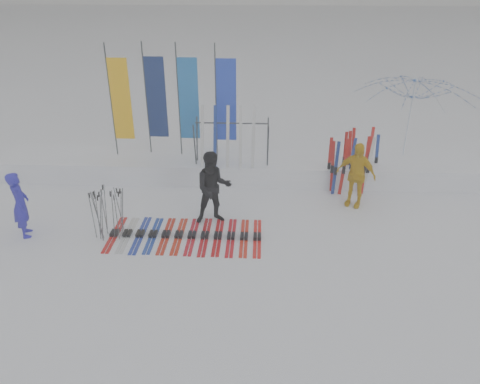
# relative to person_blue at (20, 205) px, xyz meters

# --- Properties ---
(ground) EXTENTS (120.00, 120.00, 0.00)m
(ground) POSITION_rel_person_blue_xyz_m (4.77, -1.14, -0.79)
(ground) COLOR white
(ground) RESTS_ON ground
(snow_bank) EXTENTS (14.00, 1.60, 0.60)m
(snow_bank) POSITION_rel_person_blue_xyz_m (4.77, 3.46, -0.49)
(snow_bank) COLOR white
(snow_bank) RESTS_ON ground
(person_blue) EXTENTS (0.58, 0.68, 1.59)m
(person_blue) POSITION_rel_person_blue_xyz_m (0.00, 0.00, 0.00)
(person_blue) COLOR #231EB2
(person_blue) RESTS_ON ground
(person_black) EXTENTS (1.02, 0.87, 1.81)m
(person_black) POSITION_rel_person_blue_xyz_m (4.32, 0.84, 0.11)
(person_black) COLOR black
(person_black) RESTS_ON ground
(person_yellow) EXTENTS (1.09, 0.82, 1.72)m
(person_yellow) POSITION_rel_person_blue_xyz_m (7.86, 1.86, 0.07)
(person_yellow) COLOR gold
(person_yellow) RESTS_ON ground
(tent_canopy) EXTENTS (3.97, 4.02, 2.99)m
(tent_canopy) POSITION_rel_person_blue_xyz_m (9.65, 3.82, 0.70)
(tent_canopy) COLOR white
(tent_canopy) RESTS_ON ground
(ski_row) EXTENTS (3.51, 1.67, 0.07)m
(ski_row) POSITION_rel_person_blue_xyz_m (3.73, 0.09, -0.76)
(ski_row) COLOR #B6100E
(ski_row) RESTS_ON ground
(pole_cluster) EXTENTS (0.74, 0.56, 1.25)m
(pole_cluster) POSITION_rel_person_blue_xyz_m (1.97, -0.01, -0.19)
(pole_cluster) COLOR #595B60
(pole_cluster) RESTS_ON ground
(feather_flags) EXTENTS (3.54, 0.25, 3.20)m
(feather_flags) POSITION_rel_person_blue_xyz_m (2.91, 3.67, 1.45)
(feather_flags) COLOR #383A3F
(feather_flags) RESTS_ON ground
(ski_rack) EXTENTS (2.04, 0.80, 1.23)m
(ski_rack) POSITION_rel_person_blue_xyz_m (4.62, 3.06, 0.59)
(ski_rack) COLOR #383A3F
(ski_rack) RESTS_ON ground
(upright_skis) EXTENTS (1.48, 0.92, 1.66)m
(upright_skis) POSITION_rel_person_blue_xyz_m (7.94, 2.88, -0.01)
(upright_skis) COLOR navy
(upright_skis) RESTS_ON ground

